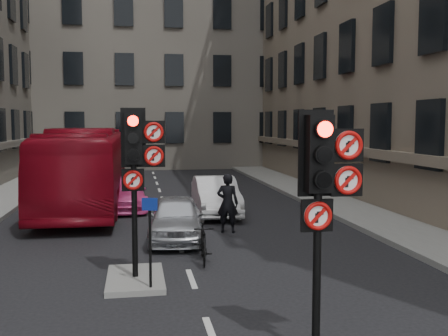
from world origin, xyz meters
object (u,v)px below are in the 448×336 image
object	(u,v)px
signal_far	(138,155)
info_sign	(150,230)
car_silver	(176,218)
motorcyclist	(228,203)
car_white	(216,196)
motorcycle	(203,243)
signal_near	(324,179)
car_pink	(124,194)
bus_red	(86,168)

from	to	relation	value
signal_far	info_sign	distance (m)	1.65
car_silver	motorcyclist	world-z (taller)	motorcyclist
car_white	motorcyclist	bearing A→B (deg)	-90.80
signal_far	motorcycle	world-z (taller)	signal_far
signal_near	motorcyclist	distance (m)	8.75
signal_far	car_white	xyz separation A→B (m)	(2.84, 7.80, -2.01)
signal_far	car_pink	world-z (taller)	signal_far
motorcyclist	signal_far	bearing A→B (deg)	80.85
bus_red	motorcycle	size ratio (longest dim) A/B	7.11
signal_near	car_white	xyz separation A→B (m)	(0.24, 11.80, -1.89)
signal_near	car_silver	world-z (taller)	signal_near
signal_near	signal_far	world-z (taller)	signal_far
car_silver	car_pink	distance (m)	5.98
signal_far	motorcyclist	distance (m)	5.63
motorcyclist	info_sign	distance (m)	5.97
car_pink	signal_near	bearing A→B (deg)	-80.09
car_pink	motorcyclist	size ratio (longest dim) A/B	2.28
bus_red	motorcycle	distance (m)	9.50
car_pink	car_silver	bearing A→B (deg)	-77.43
signal_near	car_white	world-z (taller)	signal_near
car_white	car_pink	world-z (taller)	car_white
bus_red	signal_far	bearing A→B (deg)	-78.35
signal_near	motorcycle	xyz separation A→B (m)	(-1.06, 5.32, -2.10)
car_pink	bus_red	bearing A→B (deg)	158.71
car_white	signal_far	bearing A→B (deg)	-108.72
car_pink	bus_red	world-z (taller)	bus_red
bus_red	car_white	bearing A→B (deg)	-24.67
signal_far	motorcyclist	xyz separation A→B (m)	(2.73, 4.59, -1.79)
motorcycle	motorcyclist	world-z (taller)	motorcyclist
car_white	bus_red	xyz separation A→B (m)	(-4.81, 2.27, 0.89)
signal_near	signal_far	size ratio (longest dim) A/B	1.00
car_silver	bus_red	bearing A→B (deg)	122.03
car_pink	bus_red	size ratio (longest dim) A/B	0.37
car_white	motorcycle	world-z (taller)	car_white
car_white	motorcycle	distance (m)	6.62
bus_red	info_sign	world-z (taller)	bus_red
car_silver	info_sign	world-z (taller)	info_sign
bus_red	info_sign	bearing A→B (deg)	-78.06
car_pink	motorcycle	bearing A→B (deg)	-79.04
signal_near	car_pink	bearing A→B (deg)	102.93
signal_near	signal_far	bearing A→B (deg)	123.02
car_white	info_sign	distance (m)	9.02
car_silver	motorcyclist	xyz separation A→B (m)	(1.64, 0.75, 0.28)
car_silver	signal_near	bearing A→B (deg)	-73.13
signal_near	car_pink	size ratio (longest dim) A/B	0.86
signal_near	motorcycle	distance (m)	5.82
car_white	info_sign	xyz separation A→B (m)	(-2.63, -8.61, 0.59)
signal_near	car_silver	bearing A→B (deg)	100.94
motorcycle	motorcyclist	distance (m)	3.51
signal_near	info_sign	size ratio (longest dim) A/B	1.99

